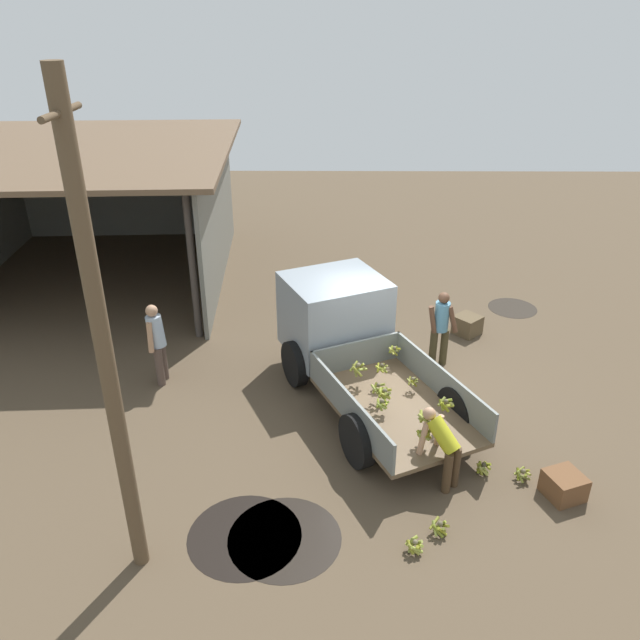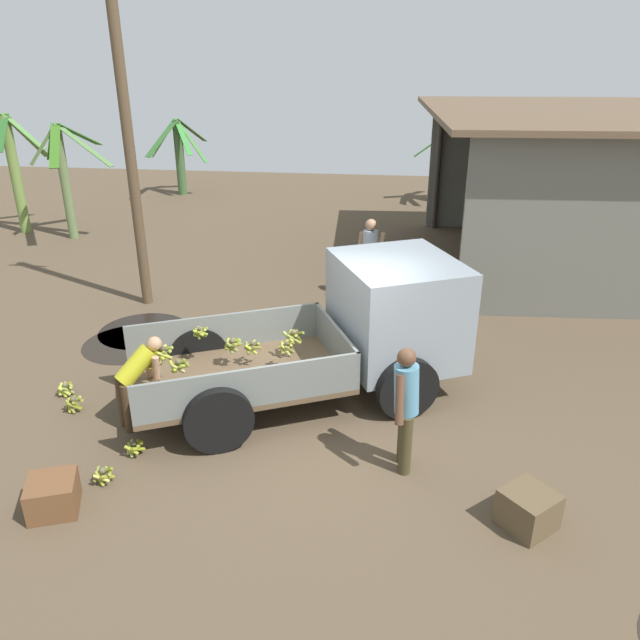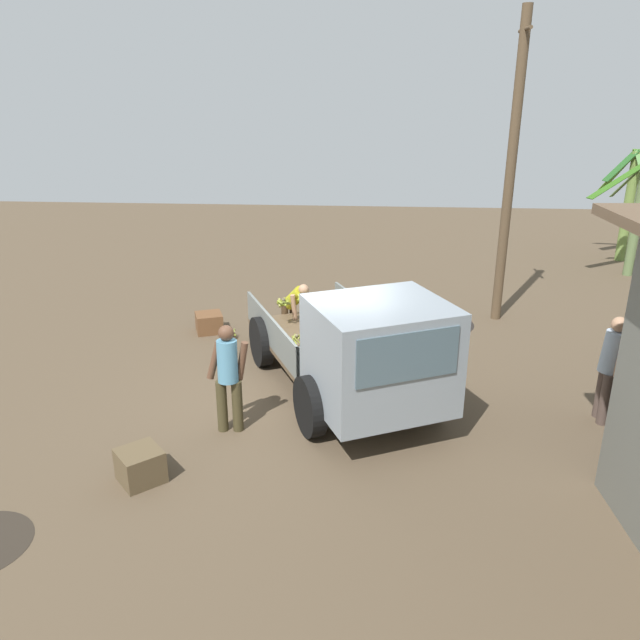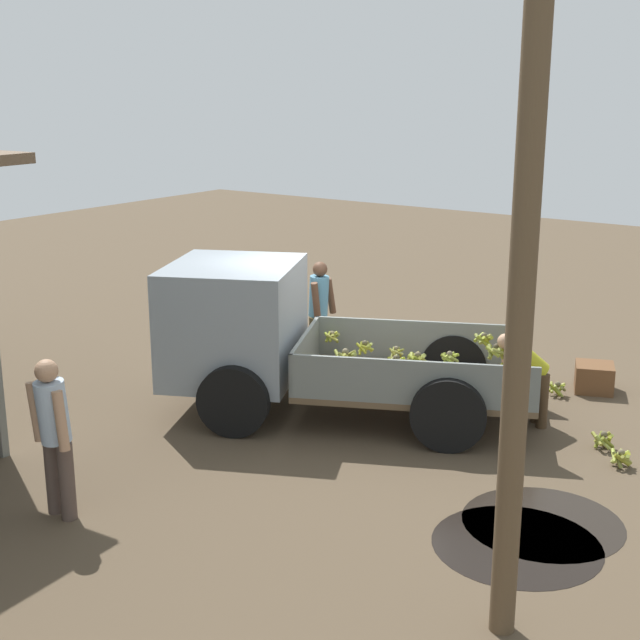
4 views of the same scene
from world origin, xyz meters
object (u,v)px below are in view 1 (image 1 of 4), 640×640
object	(u,v)px
banana_bunch_on_ground_2	(483,467)
banana_bunch_on_ground_0	(415,546)
cargo_truck	(344,331)
person_worker_loading	(443,445)
wooden_crate_0	(564,485)
person_bystander_near_shed	(157,340)
banana_bunch_on_ground_3	(523,474)
wooden_crate_1	(467,325)
utility_pole	(105,357)
banana_bunch_on_ground_1	(440,527)
person_foreground_visitor	(441,325)

from	to	relation	value
banana_bunch_on_ground_2	banana_bunch_on_ground_0	bearing A→B (deg)	141.23
cargo_truck	person_worker_loading	size ratio (longest dim) A/B	4.11
person_worker_loading	cargo_truck	bearing A→B (deg)	-18.04
person_worker_loading	banana_bunch_on_ground_2	size ratio (longest dim) A/B	4.91
wooden_crate_0	person_bystander_near_shed	bearing A→B (deg)	65.16
cargo_truck	banana_bunch_on_ground_2	size ratio (longest dim) A/B	20.16
banana_bunch_on_ground_3	wooden_crate_1	size ratio (longest dim) A/B	0.50
utility_pole	banana_bunch_on_ground_3	size ratio (longest dim) A/B	24.21
banana_bunch_on_ground_3	wooden_crate_0	distance (m)	0.63
person_bystander_near_shed	wooden_crate_1	world-z (taller)	person_bystander_near_shed
banana_bunch_on_ground_1	wooden_crate_0	distance (m)	2.16
wooden_crate_1	banana_bunch_on_ground_0	bearing A→B (deg)	162.63
person_bystander_near_shed	banana_bunch_on_ground_2	world-z (taller)	person_bystander_near_shed
banana_bunch_on_ground_1	banana_bunch_on_ground_3	xyz separation A→B (m)	(1.14, -1.49, 0.00)
banana_bunch_on_ground_2	wooden_crate_0	world-z (taller)	wooden_crate_0
cargo_truck	person_foreground_visitor	distance (m)	2.06
banana_bunch_on_ground_1	wooden_crate_1	xyz separation A→B (m)	(6.06, -1.61, 0.09)
person_worker_loading	banana_bunch_on_ground_3	world-z (taller)	person_worker_loading
person_worker_loading	person_bystander_near_shed	size ratio (longest dim) A/B	0.74
cargo_truck	person_bystander_near_shed	bearing A→B (deg)	67.70
utility_pole	wooden_crate_0	world-z (taller)	utility_pole
banana_bunch_on_ground_2	banana_bunch_on_ground_3	world-z (taller)	same
person_bystander_near_shed	banana_bunch_on_ground_1	world-z (taller)	person_bystander_near_shed
banana_bunch_on_ground_3	wooden_crate_1	world-z (taller)	wooden_crate_1
person_worker_loading	banana_bunch_on_ground_3	distance (m)	1.45
banana_bunch_on_ground_1	banana_bunch_on_ground_2	distance (m)	1.57
banana_bunch_on_ground_1	banana_bunch_on_ground_2	world-z (taller)	banana_bunch_on_ground_1
person_foreground_visitor	person_bystander_near_shed	xyz separation A→B (m)	(-0.71, 5.60, 0.02)
banana_bunch_on_ground_1	banana_bunch_on_ground_3	world-z (taller)	banana_bunch_on_ground_1
person_worker_loading	person_bystander_near_shed	bearing A→B (deg)	17.01
cargo_truck	person_foreground_visitor	bearing A→B (deg)	-99.41
person_foreground_visitor	banana_bunch_on_ground_0	distance (m)	5.21
cargo_truck	banana_bunch_on_ground_0	bearing A→B (deg)	166.04
person_bystander_near_shed	banana_bunch_on_ground_2	size ratio (longest dim) A/B	6.65
cargo_truck	banana_bunch_on_ground_1	world-z (taller)	cargo_truck
banana_bunch_on_ground_0	wooden_crate_1	xyz separation A→B (m)	(6.39, -2.00, 0.10)
person_worker_loading	person_bystander_near_shed	distance (m)	5.83
banana_bunch_on_ground_3	cargo_truck	bearing A→B (deg)	42.45
banana_bunch_on_ground_1	wooden_crate_1	world-z (taller)	wooden_crate_1
banana_bunch_on_ground_2	banana_bunch_on_ground_3	xyz separation A→B (m)	(-0.15, -0.59, 0.01)
person_foreground_visitor	wooden_crate_1	bearing A→B (deg)	142.44
cargo_truck	wooden_crate_1	bearing A→B (deg)	-81.12
person_bystander_near_shed	banana_bunch_on_ground_0	world-z (taller)	person_bystander_near_shed
banana_bunch_on_ground_0	wooden_crate_0	bearing A→B (deg)	-64.95
banana_bunch_on_ground_0	banana_bunch_on_ground_2	size ratio (longest dim) A/B	1.06
person_foreground_visitor	banana_bunch_on_ground_3	distance (m)	3.72
person_bystander_near_shed	banana_bunch_on_ground_3	xyz separation A→B (m)	(-2.84, -6.37, -0.81)
cargo_truck	banana_bunch_on_ground_2	xyz separation A→B (m)	(-2.86, -2.16, -0.94)
person_worker_loading	banana_bunch_on_ground_3	xyz separation A→B (m)	(0.05, -1.31, -0.60)
person_worker_loading	wooden_crate_1	bearing A→B (deg)	-59.22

